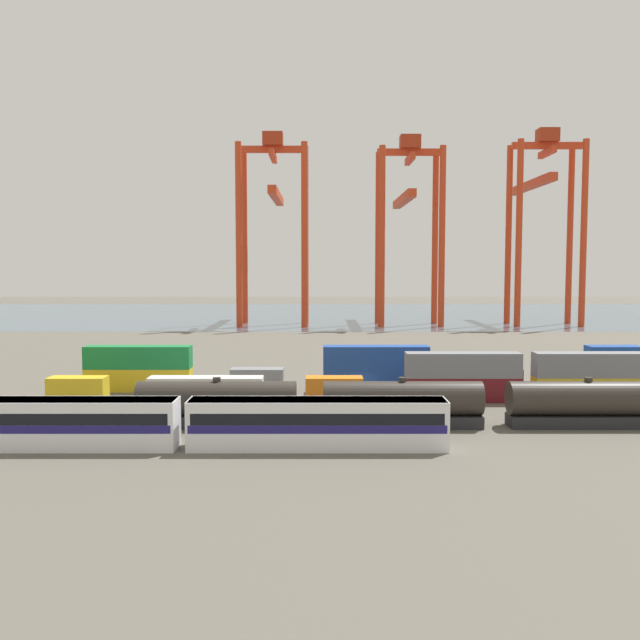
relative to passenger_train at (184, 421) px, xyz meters
name	(u,v)px	position (x,y,z in m)	size (l,w,h in m)	color
ground_plane	(349,352)	(15.48, 61.97, -2.14)	(420.00, 420.00, 0.00)	#5B564C
harbour_water	(337,314)	(15.48, 152.83, -2.14)	(400.00, 110.00, 0.01)	#475B6B
passenger_train	(184,421)	(0.00, 0.00, 0.00)	(41.47, 3.14, 3.90)	silver
freight_tank_row	(496,403)	(26.41, 7.33, -0.02)	(63.74, 3.00, 4.46)	#232326
shipping_container_0	(79,389)	(-14.96, 19.20, -0.84)	(6.04, 2.44, 2.60)	gold
shipping_container_1	(207,389)	(-1.33, 19.20, -0.84)	(12.10, 2.44, 2.60)	silver
shipping_container_2	(335,389)	(12.30, 19.20, -0.84)	(6.04, 2.44, 2.60)	orange
shipping_container_3	(463,389)	(25.92, 19.20, -0.84)	(12.10, 2.44, 2.60)	maroon
shipping_container_4	(464,365)	(25.92, 19.20, 1.76)	(12.10, 2.44, 2.60)	slate
shipping_container_5	(591,389)	(39.55, 19.20, -0.84)	(12.10, 2.44, 2.60)	gold
shipping_container_6	(592,365)	(39.55, 19.20, 1.76)	(12.10, 2.44, 2.60)	slate
shipping_container_7	(140,380)	(-10.11, 25.40, -0.84)	(12.10, 2.44, 2.60)	gold
shipping_container_8	(139,357)	(-10.11, 25.40, 1.76)	(12.10, 2.44, 2.60)	#197538
shipping_container_9	(258,380)	(3.56, 25.40, -0.84)	(6.04, 2.44, 2.60)	slate
shipping_container_10	(377,380)	(17.22, 25.40, -0.84)	(12.10, 2.44, 2.60)	#1C4299
shipping_container_11	(377,357)	(17.22, 25.40, 1.76)	(12.10, 2.44, 2.60)	#1C4299
shipping_container_12	(495,380)	(30.88, 25.40, -0.84)	(6.04, 2.44, 2.60)	maroon
shipping_container_13	(614,380)	(44.54, 25.40, -0.84)	(6.04, 2.44, 2.60)	#1C4299
shipping_container_14	(615,357)	(44.54, 25.40, 1.76)	(6.04, 2.44, 2.60)	#1C4299
gantry_crane_west	(275,211)	(-0.50, 117.97, 25.72)	(16.92, 36.13, 46.28)	red
gantry_crane_central	(409,213)	(32.39, 118.02, 25.14)	(15.74, 35.10, 45.60)	red
gantry_crane_east	(543,207)	(65.29, 118.06, 26.61)	(16.87, 35.31, 47.15)	red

